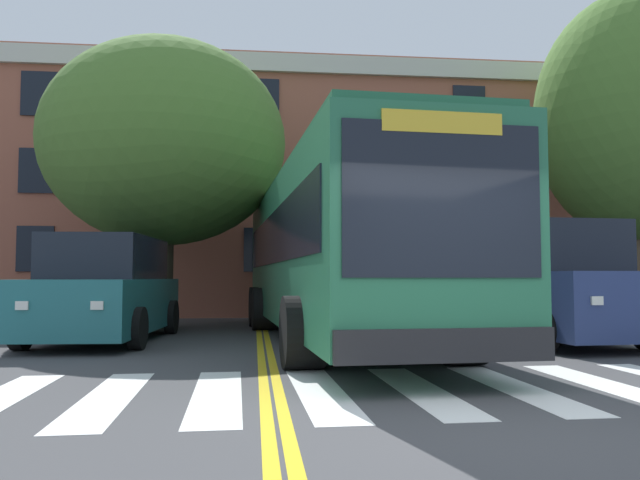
{
  "coord_description": "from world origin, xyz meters",
  "views": [
    {
      "loc": [
        -2.15,
        -5.06,
        1.28
      ],
      "look_at": [
        -0.92,
        6.58,
        1.98
      ],
      "focal_mm": 35.0,
      "sensor_mm": 36.0,
      "label": 1
    }
  ],
  "objects_px": {
    "city_bus": "(333,252)",
    "car_black_behind_bus": "(308,283)",
    "car_teal_near_lane": "(107,291)",
    "street_tree_curbside_large": "(631,117)",
    "street_tree_curbside_small": "(164,144)",
    "car_navy_far_lane": "(550,287)",
    "traffic_light_overhead": "(365,188)"
  },
  "relations": [
    {
      "from": "car_teal_near_lane",
      "to": "car_navy_far_lane",
      "type": "relative_size",
      "value": 1.08
    },
    {
      "from": "traffic_light_overhead",
      "to": "street_tree_curbside_large",
      "type": "relative_size",
      "value": 0.51
    },
    {
      "from": "car_navy_far_lane",
      "to": "traffic_light_overhead",
      "type": "distance_m",
      "value": 4.31
    },
    {
      "from": "car_navy_far_lane",
      "to": "traffic_light_overhead",
      "type": "height_order",
      "value": "traffic_light_overhead"
    },
    {
      "from": "car_navy_far_lane",
      "to": "street_tree_curbside_large",
      "type": "xyz_separation_m",
      "value": [
        4.76,
        4.54,
        4.71
      ]
    },
    {
      "from": "city_bus",
      "to": "car_navy_far_lane",
      "type": "height_order",
      "value": "city_bus"
    },
    {
      "from": "city_bus",
      "to": "street_tree_curbside_small",
      "type": "height_order",
      "value": "street_tree_curbside_small"
    },
    {
      "from": "street_tree_curbside_small",
      "to": "car_black_behind_bus",
      "type": "bearing_deg",
      "value": 58.76
    },
    {
      "from": "street_tree_curbside_large",
      "to": "street_tree_curbside_small",
      "type": "xyz_separation_m",
      "value": [
        -12.9,
        -0.05,
        -1.08
      ]
    },
    {
      "from": "car_teal_near_lane",
      "to": "car_navy_far_lane",
      "type": "distance_m",
      "value": 8.86
    },
    {
      "from": "car_black_behind_bus",
      "to": "street_tree_curbside_large",
      "type": "xyz_separation_m",
      "value": [
        8.53,
        -7.14,
        4.76
      ]
    },
    {
      "from": "car_navy_far_lane",
      "to": "city_bus",
      "type": "bearing_deg",
      "value": 167.99
    },
    {
      "from": "car_black_behind_bus",
      "to": "city_bus",
      "type": "bearing_deg",
      "value": -92.28
    },
    {
      "from": "city_bus",
      "to": "car_black_behind_bus",
      "type": "distance_m",
      "value": 10.82
    },
    {
      "from": "traffic_light_overhead",
      "to": "street_tree_curbside_small",
      "type": "height_order",
      "value": "street_tree_curbside_small"
    },
    {
      "from": "car_teal_near_lane",
      "to": "street_tree_curbside_large",
      "type": "relative_size",
      "value": 0.56
    },
    {
      "from": "street_tree_curbside_small",
      "to": "street_tree_curbside_large",
      "type": "bearing_deg",
      "value": 0.24
    },
    {
      "from": "street_tree_curbside_large",
      "to": "street_tree_curbside_small",
      "type": "height_order",
      "value": "street_tree_curbside_large"
    },
    {
      "from": "city_bus",
      "to": "car_navy_far_lane",
      "type": "xyz_separation_m",
      "value": [
        4.2,
        -0.89,
        -0.7
      ]
    },
    {
      "from": "city_bus",
      "to": "car_black_behind_bus",
      "type": "relative_size",
      "value": 2.52
    },
    {
      "from": "car_teal_near_lane",
      "to": "street_tree_curbside_large",
      "type": "bearing_deg",
      "value": 13.72
    },
    {
      "from": "car_teal_near_lane",
      "to": "street_tree_curbside_large",
      "type": "height_order",
      "value": "street_tree_curbside_large"
    },
    {
      "from": "car_teal_near_lane",
      "to": "car_black_behind_bus",
      "type": "xyz_separation_m",
      "value": [
        5.0,
        10.45,
        0.05
      ]
    },
    {
      "from": "car_navy_far_lane",
      "to": "street_tree_curbside_large",
      "type": "relative_size",
      "value": 0.52
    },
    {
      "from": "city_bus",
      "to": "car_black_behind_bus",
      "type": "xyz_separation_m",
      "value": [
        0.43,
        10.79,
        -0.75
      ]
    },
    {
      "from": "car_navy_far_lane",
      "to": "traffic_light_overhead",
      "type": "bearing_deg",
      "value": 155.65
    },
    {
      "from": "car_black_behind_bus",
      "to": "car_teal_near_lane",
      "type": "bearing_deg",
      "value": -115.57
    },
    {
      "from": "traffic_light_overhead",
      "to": "street_tree_curbside_small",
      "type": "relative_size",
      "value": 0.55
    },
    {
      "from": "car_teal_near_lane",
      "to": "traffic_light_overhead",
      "type": "distance_m",
      "value": 5.81
    },
    {
      "from": "car_navy_far_lane",
      "to": "street_tree_curbside_large",
      "type": "distance_m",
      "value": 8.09
    },
    {
      "from": "car_navy_far_lane",
      "to": "car_teal_near_lane",
      "type": "bearing_deg",
      "value": 171.96
    },
    {
      "from": "city_bus",
      "to": "traffic_light_overhead",
      "type": "xyz_separation_m",
      "value": [
        0.79,
        0.65,
        1.43
      ]
    }
  ]
}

